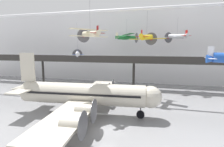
% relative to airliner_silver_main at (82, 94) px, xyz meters
% --- Properties ---
extents(ground_plane, '(260.00, 260.00, 0.00)m').
position_rel_airliner_silver_main_xyz_m(ground_plane, '(5.67, -4.66, -3.63)').
color(ground_plane, gray).
extents(hangar_back_wall, '(140.00, 3.00, 22.99)m').
position_rel_airliner_silver_main_xyz_m(hangar_back_wall, '(5.67, 31.77, 7.87)').
color(hangar_back_wall, white).
rests_on(hangar_back_wall, ground).
extents(mezzanine_walkway, '(110.00, 3.20, 9.20)m').
position_rel_airliner_silver_main_xyz_m(mezzanine_walkway, '(5.67, 22.42, 3.94)').
color(mezzanine_walkway, '#2D2B28').
rests_on(mezzanine_walkway, ground).
extents(ceiling_truss_beam, '(120.00, 0.60, 0.60)m').
position_rel_airliner_silver_main_xyz_m(ceiling_truss_beam, '(5.67, 12.21, 15.99)').
color(ceiling_truss_beam, silver).
extents(airliner_silver_main, '(26.91, 30.73, 10.55)m').
position_rel_airliner_silver_main_xyz_m(airliner_silver_main, '(0.00, 0.00, 0.00)').
color(airliner_silver_main, beige).
rests_on(airliner_silver_main, ground).
extents(suspended_plane_green_biplane, '(6.67, 7.54, 6.46)m').
position_rel_airliner_silver_main_xyz_m(suspended_plane_green_biplane, '(3.62, 22.87, 10.69)').
color(suspended_plane_green_biplane, '#1E6B33').
extents(suspended_plane_cream_biplane, '(5.86, 6.03, 6.94)m').
position_rel_airliner_silver_main_xyz_m(suspended_plane_cream_biplane, '(0.83, 2.08, 10.17)').
color(suspended_plane_cream_biplane, beige).
extents(suspended_plane_white_twin, '(8.89, 7.89, 11.47)m').
position_rel_airliner_silver_main_xyz_m(suspended_plane_white_twin, '(-11.89, 23.55, 5.80)').
color(suspended_plane_white_twin, silver).
extents(suspended_plane_silver_racer, '(7.03, 6.92, 6.53)m').
position_rel_airliner_silver_main_xyz_m(suspended_plane_silver_racer, '(17.00, 23.46, 10.77)').
color(suspended_plane_silver_racer, silver).
extents(suspended_plane_yellow_lowwing, '(8.14, 6.86, 7.26)m').
position_rel_airliner_silver_main_xyz_m(suspended_plane_yellow_lowwing, '(9.72, 13.20, 10.05)').
color(suspended_plane_yellow_lowwing, yellow).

